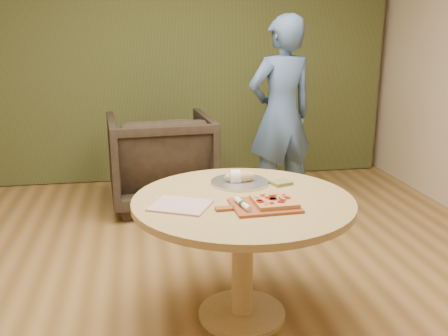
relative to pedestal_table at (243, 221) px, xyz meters
name	(u,v)px	position (x,y,z in m)	size (l,w,h in m)	color
room_shell	(213,81)	(-0.15, 0.09, 0.79)	(5.04, 6.04, 2.84)	olive
curtain	(173,54)	(-0.15, 2.99, 0.79)	(4.80, 0.14, 2.78)	#353D1B
pedestal_table	(243,221)	(0.00, 0.00, 0.00)	(1.26, 1.26, 0.75)	tan
pizza_paddle	(263,206)	(0.07, -0.16, 0.15)	(0.45, 0.30, 0.01)	brown
flatbread_pizza	(274,201)	(0.14, -0.15, 0.17)	(0.23, 0.23, 0.04)	#BA8548
cutlery_roll	(243,204)	(-0.04, -0.17, 0.17)	(0.06, 0.20, 0.03)	white
newspaper	(181,205)	(-0.36, -0.07, 0.15)	(0.30, 0.25, 0.01)	silver
serving_tray	(240,182)	(0.04, 0.28, 0.15)	(0.36, 0.36, 0.02)	silver
bread_roll	(238,177)	(0.03, 0.28, 0.18)	(0.19, 0.09, 0.09)	tan
green_packet	(281,183)	(0.28, 0.22, 0.15)	(0.12, 0.10, 0.02)	#525E2A
armchair	(161,155)	(-0.37, 2.09, -0.12)	(0.96, 0.90, 0.99)	black
person_standing	(281,115)	(0.74, 1.79, 0.29)	(0.66, 0.43, 1.80)	#405F8B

